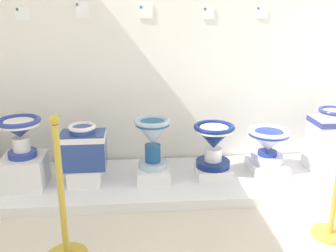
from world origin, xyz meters
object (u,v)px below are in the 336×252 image
plinth_block_slender_white (85,174)px  stanchion_post_near_right (335,198)px  antique_toilet_tall_cobalt (20,131)px  antique_toilet_leftmost (153,136)px  info_placard_first (22,14)px  plinth_block_tall_cobalt (25,171)px  info_placard_third (145,11)px  antique_toilet_central_ornate (214,140)px  plinth_block_broad_patterned (328,163)px  antique_toilet_broad_patterned (332,132)px  info_placard_second (82,9)px  antique_toilet_pale_glazed (268,142)px  plinth_block_pale_glazed (266,166)px  plinth_block_leftmost (153,172)px  plinth_block_central_ornate (213,170)px  stanchion_post_near_left (64,221)px  info_placard_fifth (262,12)px  antique_toilet_slender_white (83,146)px  info_placard_fourth (208,13)px

plinth_block_slender_white → stanchion_post_near_right: 2.03m
antique_toilet_tall_cobalt → plinth_block_slender_white: 0.67m
antique_toilet_leftmost → info_placard_first: info_placard_first is taller
plinth_block_tall_cobalt → info_placard_third: 1.79m
antique_toilet_leftmost → antique_toilet_central_ornate: antique_toilet_leftmost is taller
plinth_block_broad_patterned → antique_toilet_broad_patterned: size_ratio=0.84×
info_placard_second → antique_toilet_pale_glazed: bearing=-13.2°
plinth_block_pale_glazed → antique_toilet_pale_glazed: (0.00, 0.00, 0.24)m
stanchion_post_near_right → plinth_block_pale_glazed: bearing=98.5°
plinth_block_slender_white → plinth_block_leftmost: size_ratio=0.87×
antique_toilet_tall_cobalt → info_placard_second: bearing=46.3°
plinth_block_central_ornate → stanchion_post_near_left: size_ratio=0.32×
info_placard_third → plinth_block_tall_cobalt: bearing=-153.9°
plinth_block_pale_glazed → info_placard_fifth: bearing=92.9°
info_placard_second → info_placard_first: bearing=-180.0°
antique_toilet_central_ornate → info_placard_first: info_placard_first is taller
plinth_block_slender_white → info_placard_first: (-0.53, 0.51, 1.36)m
info_placard_third → antique_toilet_slender_white: bearing=-138.2°
info_placard_fifth → antique_toilet_broad_patterned: bearing=-33.8°
antique_toilet_broad_patterned → info_placard_second: (-2.30, 0.42, 1.10)m
plinth_block_leftmost → plinth_block_pale_glazed: (1.09, 0.09, -0.01)m
stanchion_post_near_right → info_placard_third: bearing=132.6°
antique_toilet_central_ornate → info_placard_fifth: 1.30m
info_placard_first → stanchion_post_near_left: info_placard_first is taller
plinth_block_leftmost → info_placard_second: bearing=141.5°
info_placard_third → antique_toilet_tall_cobalt: bearing=-153.9°
antique_toilet_leftmost → plinth_block_broad_patterned: antique_toilet_leftmost is taller
antique_toilet_slender_white → antique_toilet_pale_glazed: bearing=3.8°
antique_toilet_tall_cobalt → info_placard_first: (-0.02, 0.53, 0.93)m
info_placard_second → antique_toilet_tall_cobalt: bearing=-133.7°
plinth_block_tall_cobalt → plinth_block_pale_glazed: size_ratio=0.92×
antique_toilet_tall_cobalt → stanchion_post_near_right: bearing=-19.7°
antique_toilet_slender_white → antique_toilet_pale_glazed: size_ratio=1.00×
plinth_block_leftmost → stanchion_post_near_right: (1.23, -0.89, 0.16)m
plinth_block_central_ornate → stanchion_post_near_right: size_ratio=0.31×
plinth_block_central_ornate → info_placard_first: size_ratio=2.43×
antique_toilet_tall_cobalt → info_placard_second: (0.51, 0.53, 0.97)m
info_placard_first → info_placard_fourth: bearing=-0.0°
info_placard_fifth → stanchion_post_near_left: 2.56m
plinth_block_broad_patterned → info_placard_first: 3.17m
plinth_block_central_ornate → antique_toilet_central_ornate: bearing=0.0°
plinth_block_pale_glazed → plinth_block_broad_patterned: size_ratio=1.01×
plinth_block_pale_glazed → antique_toilet_pale_glazed: 0.24m
plinth_block_tall_cobalt → stanchion_post_near_right: 2.49m
plinth_block_central_ornate → plinth_block_broad_patterned: 1.14m
antique_toilet_tall_cobalt → info_placard_first: size_ratio=2.79×
plinth_block_leftmost → antique_toilet_central_ornate: size_ratio=0.88×
info_placard_fourth → stanchion_post_near_right: size_ratio=0.11×
plinth_block_leftmost → antique_toilet_leftmost: size_ratio=0.78×
antique_toilet_tall_cobalt → plinth_block_central_ornate: size_ratio=1.14×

